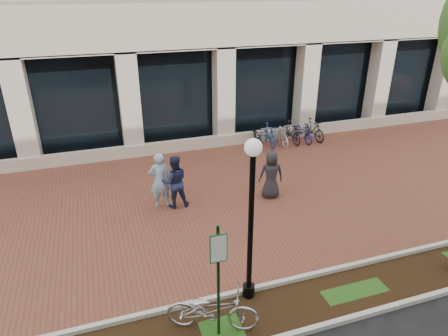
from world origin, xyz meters
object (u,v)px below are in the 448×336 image
object	(u,v)px
locked_bicycle	(212,309)
parking_sign	(218,270)
pedestrian_mid	(175,182)
bollard	(279,136)
pedestrian_right	(271,175)
pedestrian_left	(160,180)
bike_rack_cluster	(285,133)
lamppost	(251,214)

from	to	relation	value
locked_bicycle	parking_sign	bearing A→B (deg)	-138.12
pedestrian_mid	bollard	bearing A→B (deg)	-143.20
bollard	pedestrian_right	bearing A→B (deg)	-119.21
locked_bicycle	pedestrian_left	size ratio (longest dim) A/B	1.04
bollard	bike_rack_cluster	world-z (taller)	bike_rack_cluster
pedestrian_mid	bollard	xyz separation A→B (m)	(5.44, 3.66, -0.40)
bollard	pedestrian_mid	bearing A→B (deg)	-146.06
locked_bicycle	bike_rack_cluster	xyz separation A→B (m)	(6.20, 9.19, -0.05)
pedestrian_right	bollard	world-z (taller)	pedestrian_right
lamppost	pedestrian_left	world-z (taller)	lamppost
parking_sign	pedestrian_left	xyz separation A→B (m)	(-0.17, 5.58, -0.75)
locked_bicycle	bollard	xyz separation A→B (m)	(5.77, 8.89, -0.03)
parking_sign	bollard	distance (m)	10.80
lamppost	pedestrian_right	world-z (taller)	lamppost
pedestrian_left	locked_bicycle	bearing A→B (deg)	95.24
pedestrian_mid	locked_bicycle	bearing A→B (deg)	89.17
parking_sign	pedestrian_mid	world-z (taller)	parking_sign
parking_sign	lamppost	bearing A→B (deg)	41.92
pedestrian_right	pedestrian_left	bearing A→B (deg)	4.58
parking_sign	pedestrian_right	size ratio (longest dim) A/B	1.61
locked_bicycle	pedestrian_left	bearing A→B (deg)	24.40
locked_bicycle	pedestrian_right	world-z (taller)	pedestrian_right
lamppost	locked_bicycle	distance (m)	2.11
lamppost	locked_bicycle	world-z (taller)	lamppost
parking_sign	bike_rack_cluster	size ratio (longest dim) A/B	0.76
pedestrian_mid	bike_rack_cluster	bearing A→B (deg)	-143.06
pedestrian_left	pedestrian_right	distance (m)	3.64
locked_bicycle	pedestrian_left	distance (m)	5.39
locked_bicycle	pedestrian_mid	size ratio (longest dim) A/B	1.10
pedestrian_left	parking_sign	bearing A→B (deg)	95.91
locked_bicycle	lamppost	bearing A→B (deg)	-35.12
bollard	bike_rack_cluster	size ratio (longest dim) A/B	0.27
pedestrian_right	lamppost	bearing A→B (deg)	72.89
pedestrian_left	pedestrian_mid	bearing A→B (deg)	165.79
pedestrian_mid	bike_rack_cluster	xyz separation A→B (m)	(5.86, 3.97, -0.42)
lamppost	pedestrian_mid	bearing A→B (deg)	99.04
pedestrian_left	bollard	world-z (taller)	pedestrian_left
pedestrian_mid	pedestrian_right	distance (m)	3.19
parking_sign	pedestrian_mid	distance (m)	5.50
parking_sign	bollard	world-z (taller)	parking_sign
lamppost	bollard	xyz separation A→B (m)	(4.71, 8.23, -1.73)
pedestrian_mid	bike_rack_cluster	size ratio (longest dim) A/B	0.51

